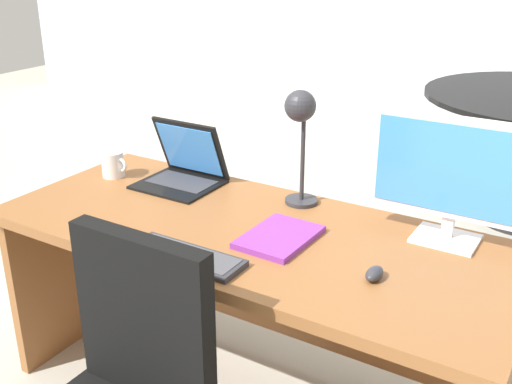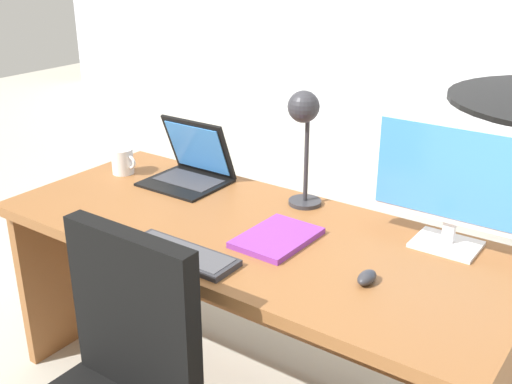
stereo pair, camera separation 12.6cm
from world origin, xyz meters
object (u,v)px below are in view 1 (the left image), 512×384
mouse (374,274)px  coffee_mug (113,164)px  laptop (185,164)px  book (279,237)px  monitor (454,173)px  keyboard (186,256)px  desk (257,275)px  desk_lamp (301,122)px

mouse → coffee_mug: coffee_mug is taller
mouse → coffee_mug: bearing=169.4°
laptop → book: 0.63m
monitor → coffee_mug: (-1.31, -0.12, -0.18)m
laptop → coffee_mug: bearing=-159.8°
laptop → book: size_ratio=1.08×
mouse → book: (-0.35, 0.08, -0.01)m
coffee_mug → keyboard: bearing=-31.1°
keyboard → mouse: size_ratio=4.63×
desk → coffee_mug: (-0.73, 0.08, 0.25)m
mouse → monitor: bearing=73.4°
book → coffee_mug: coffee_mug is taller
desk → monitor: size_ratio=3.32×
desk_lamp → book: desk_lamp is taller
mouse → coffee_mug: size_ratio=0.69×
keyboard → desk: bearing=80.8°
monitor → mouse: size_ratio=6.67×
mouse → book: bearing=167.8°
desk → laptop: size_ratio=5.89×
desk_lamp → coffee_mug: desk_lamp is taller
laptop → coffee_mug: (-0.29, -0.11, -0.02)m
monitor → desk_lamp: bearing=179.3°
keyboard → book: (0.18, 0.26, -0.00)m
keyboard → coffee_mug: bearing=148.9°
monitor → book: 0.58m
desk → coffee_mug: 0.78m
keyboard → mouse: 0.56m
book → desk_lamp: bearing=105.8°
laptop → coffee_mug: 0.31m
laptop → desk: bearing=-22.7°
book → coffee_mug: bearing=170.1°
desk → mouse: bearing=-16.8°
desk → desk_lamp: bearing=78.6°
keyboard → monitor: bearing=40.2°
desk → desk_lamp: (0.04, 0.21, 0.51)m
desk → keyboard: 0.39m
laptop → desk_lamp: (0.49, 0.03, 0.24)m
desk → desk_lamp: desk_lamp is taller
mouse → desk_lamp: (-0.43, 0.36, 0.29)m
desk → book: bearing=-28.8°
desk_lamp → coffee_mug: 0.83m
keyboard → book: size_ratio=1.33×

